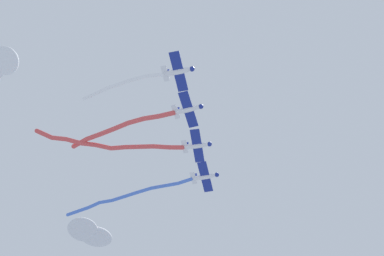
{
  "coord_description": "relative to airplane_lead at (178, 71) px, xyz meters",
  "views": [
    {
      "loc": [
        14.19,
        47.81,
        5.49
      ],
      "look_at": [
        -5.75,
        1.46,
        80.17
      ],
      "focal_mm": 46.66,
      "sensor_mm": 36.0,
      "label": 1
    }
  ],
  "objects": [
    {
      "name": "airplane_left_wing",
      "position": [
        -4.51,
        -6.43,
        0.3
      ],
      "size": [
        6.13,
        6.97,
        1.89
      ],
      "rotation": [
        0.0,
        0.0,
        2.48
      ],
      "color": "silver"
    },
    {
      "name": "smoke_trail_slot",
      "position": [
        -1.11,
        -29.85,
        -0.09
      ],
      "size": [
        20.26,
        19.47,
        1.37
      ],
      "color": "#4C75DB"
    },
    {
      "name": "airplane_lead",
      "position": [
        0.0,
        0.0,
        0.0
      ],
      "size": [
        6.01,
        7.15,
        1.89
      ],
      "rotation": [
        0.0,
        0.0,
        2.53
      ],
      "color": "silver"
    },
    {
      "name": "smoke_trail_left_wing",
      "position": [
        5.09,
        -15.23,
        0.9
      ],
      "size": [
        15.12,
        15.94,
        2.21
      ],
      "color": "#DB4C4C"
    },
    {
      "name": "smoke_trail_right_wing",
      "position": [
        5.89,
        -19.51,
        0.83
      ],
      "size": [
        26.68,
        9.27,
        2.7
      ],
      "color": "#DB4C4C"
    },
    {
      "name": "airplane_slot",
      "position": [
        -13.53,
        -19.3,
        0.3
      ],
      "size": [
        6.02,
        7.14,
        1.89
      ],
      "rotation": [
        0.0,
        0.0,
        2.53
      ],
      "color": "silver"
    },
    {
      "name": "cloud_east",
      "position": [
        1.47,
        -56.71,
        13.24
      ],
      "size": [
        13.25,
        10.31,
        4.34
      ],
      "color": "silver"
    },
    {
      "name": "smoke_trail_lead",
      "position": [
        7.93,
        -6.77,
        1.01
      ],
      "size": [
        11.39,
        11.61,
        2.56
      ],
      "color": "white"
    },
    {
      "name": "airplane_right_wing",
      "position": [
        -9.03,
        -12.87,
        0.0
      ],
      "size": [
        5.88,
        7.3,
        1.89
      ],
      "rotation": [
        0.0,
        0.0,
        2.59
      ],
      "color": "silver"
    }
  ]
}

